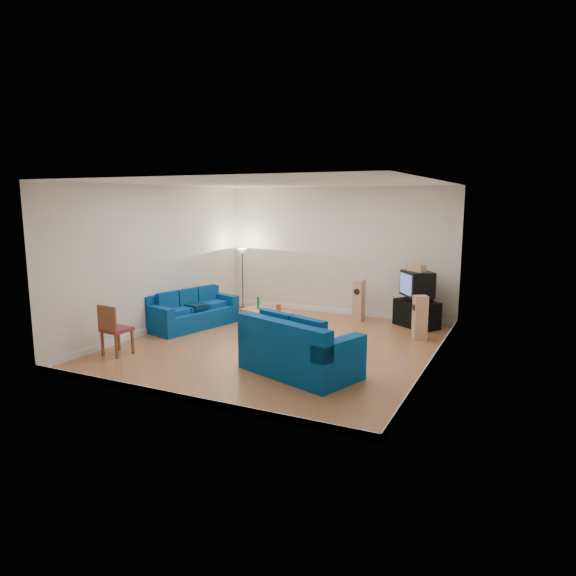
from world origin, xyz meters
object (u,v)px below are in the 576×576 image
at_px(sofa_three_seat, 191,314).
at_px(sofa_loveseat, 297,353).
at_px(tv_stand, 417,314).
at_px(coffee_table, 266,313).
at_px(television, 417,284).

xyz_separation_m(sofa_three_seat, sofa_loveseat, (3.57, -1.91, 0.06)).
bearing_deg(sofa_three_seat, tv_stand, 129.34).
bearing_deg(sofa_three_seat, coffee_table, 121.99).
relative_size(sofa_loveseat, television, 2.40).
relative_size(sofa_three_seat, sofa_loveseat, 1.04).
bearing_deg(tv_stand, sofa_loveseat, -71.02).
relative_size(sofa_three_seat, tv_stand, 2.26).
height_order(sofa_loveseat, television, television).
distance_m(sofa_loveseat, television, 4.29).
relative_size(sofa_loveseat, tv_stand, 2.18).
height_order(coffee_table, tv_stand, tv_stand).
distance_m(sofa_three_seat, sofa_loveseat, 4.04).
relative_size(sofa_three_seat, coffee_table, 1.73).
height_order(tv_stand, television, television).
bearing_deg(television, sofa_three_seat, -101.46).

